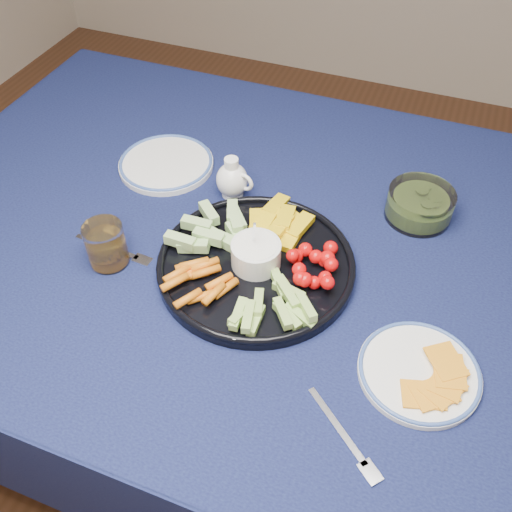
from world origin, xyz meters
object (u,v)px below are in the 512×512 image
(dining_table, at_px, (293,271))
(cheese_plate, at_px, (419,371))
(side_plate_extra, at_px, (166,163))
(crudite_platter, at_px, (255,261))
(creamer_pitcher, at_px, (232,180))
(juice_tumbler, at_px, (107,247))
(pickle_bowl, at_px, (419,206))

(dining_table, height_order, cheese_plate, cheese_plate)
(side_plate_extra, bearing_deg, crudite_platter, -36.38)
(crudite_platter, distance_m, creamer_pitcher, 0.22)
(dining_table, height_order, juice_tumbler, juice_tumbler)
(dining_table, bearing_deg, juice_tumbler, -150.32)
(pickle_bowl, distance_m, cheese_plate, 0.38)
(crudite_platter, xyz_separation_m, creamer_pitcher, (-0.12, 0.18, 0.02))
(crudite_platter, height_order, pickle_bowl, crudite_platter)
(side_plate_extra, bearing_deg, creamer_pitcher, -11.44)
(dining_table, distance_m, side_plate_extra, 0.38)
(juice_tumbler, bearing_deg, crudite_platter, 16.85)
(crudite_platter, distance_m, pickle_bowl, 0.36)
(pickle_bowl, bearing_deg, dining_table, -142.76)
(pickle_bowl, xyz_separation_m, juice_tumbler, (-0.52, -0.33, 0.01))
(pickle_bowl, xyz_separation_m, side_plate_extra, (-0.55, -0.04, -0.02))
(dining_table, distance_m, crudite_platter, 0.15)
(dining_table, relative_size, juice_tumbler, 19.26)
(juice_tumbler, distance_m, side_plate_extra, 0.30)
(creamer_pitcher, relative_size, pickle_bowl, 0.69)
(side_plate_extra, bearing_deg, cheese_plate, -28.49)
(creamer_pitcher, bearing_deg, pickle_bowl, 10.89)
(pickle_bowl, relative_size, juice_tumbler, 1.53)
(creamer_pitcher, xyz_separation_m, pickle_bowl, (0.37, 0.07, -0.01))
(dining_table, distance_m, juice_tumbler, 0.38)
(dining_table, distance_m, creamer_pitcher, 0.23)
(creamer_pitcher, distance_m, side_plate_extra, 0.18)
(juice_tumbler, bearing_deg, creamer_pitcher, 61.64)
(creamer_pitcher, height_order, juice_tumbler, creamer_pitcher)
(cheese_plate, bearing_deg, pickle_bowl, 100.42)
(creamer_pitcher, bearing_deg, juice_tumbler, -118.36)
(dining_table, relative_size, creamer_pitcher, 18.13)
(dining_table, xyz_separation_m, juice_tumbler, (-0.31, -0.18, 0.13))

